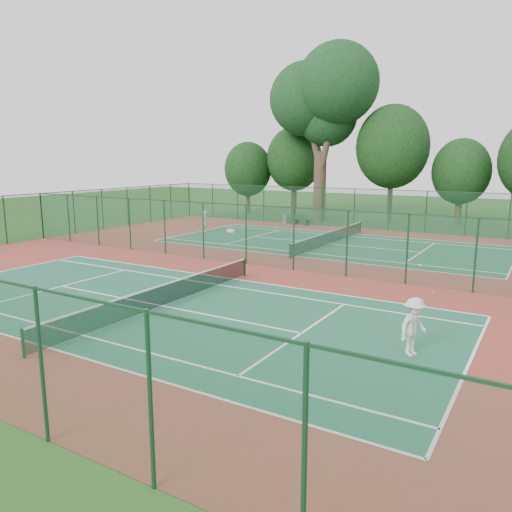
{
  "coord_description": "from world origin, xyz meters",
  "views": [
    {
      "loc": [
        13.62,
        -24.17,
        6.08
      ],
      "look_at": [
        1.89,
        -4.59,
        1.6
      ],
      "focal_mm": 35.0,
      "sensor_mm": 36.0,
      "label": 1
    }
  ],
  "objects_px": {
    "bench": "(301,219)",
    "kit_bag": "(231,231)",
    "player_near": "(414,327)",
    "big_tree": "(324,97)",
    "trash_bin": "(285,219)",
    "player_far": "(204,221)"
  },
  "relations": [
    {
      "from": "trash_bin",
      "to": "big_tree",
      "type": "xyz_separation_m",
      "value": [
        1.75,
        4.36,
        11.42
      ]
    },
    {
      "from": "player_near",
      "to": "big_tree",
      "type": "relative_size",
      "value": 0.11
    },
    {
      "from": "kit_bag",
      "to": "big_tree",
      "type": "bearing_deg",
      "value": 86.06
    },
    {
      "from": "player_far",
      "to": "big_tree",
      "type": "relative_size",
      "value": 0.1
    },
    {
      "from": "trash_bin",
      "to": "player_far",
      "type": "bearing_deg",
      "value": -111.38
    },
    {
      "from": "trash_bin",
      "to": "big_tree",
      "type": "bearing_deg",
      "value": 68.19
    },
    {
      "from": "bench",
      "to": "kit_bag",
      "type": "xyz_separation_m",
      "value": [
        -3.03,
        -7.16,
        -0.4
      ]
    },
    {
      "from": "big_tree",
      "to": "trash_bin",
      "type": "bearing_deg",
      "value": -111.81
    },
    {
      "from": "kit_bag",
      "to": "big_tree",
      "type": "height_order",
      "value": "big_tree"
    },
    {
      "from": "player_near",
      "to": "trash_bin",
      "type": "relative_size",
      "value": 2.21
    },
    {
      "from": "trash_bin",
      "to": "bench",
      "type": "distance_m",
      "value": 1.78
    },
    {
      "from": "big_tree",
      "to": "bench",
      "type": "bearing_deg",
      "value": -89.75
    },
    {
      "from": "player_far",
      "to": "trash_bin",
      "type": "xyz_separation_m",
      "value": [
        3.27,
        8.36,
        -0.46
      ]
    },
    {
      "from": "bench",
      "to": "player_far",
      "type": "bearing_deg",
      "value": -103.26
    },
    {
      "from": "player_near",
      "to": "trash_bin",
      "type": "bearing_deg",
      "value": 56.03
    },
    {
      "from": "player_far",
      "to": "player_near",
      "type": "bearing_deg",
      "value": 28.64
    },
    {
      "from": "player_far",
      "to": "bench",
      "type": "height_order",
      "value": "player_far"
    },
    {
      "from": "bench",
      "to": "big_tree",
      "type": "height_order",
      "value": "big_tree"
    },
    {
      "from": "player_near",
      "to": "kit_bag",
      "type": "height_order",
      "value": "player_near"
    },
    {
      "from": "player_far",
      "to": "big_tree",
      "type": "height_order",
      "value": "big_tree"
    },
    {
      "from": "player_near",
      "to": "bench",
      "type": "relative_size",
      "value": 1.08
    },
    {
      "from": "trash_bin",
      "to": "bench",
      "type": "relative_size",
      "value": 0.49
    }
  ]
}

